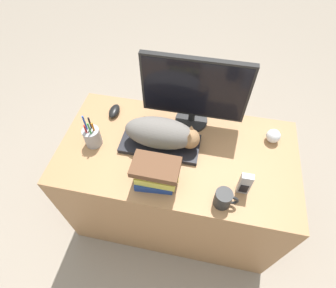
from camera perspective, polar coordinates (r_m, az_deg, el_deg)
name	(u,v)px	position (r m, az deg, el deg)	size (l,w,h in m)	color
ground_plane	(166,254)	(1.89, -0.52, -22.75)	(12.00, 12.00, 0.00)	gray
desk	(176,185)	(1.67, 1.72, -8.81)	(1.24, 0.65, 0.73)	#9E7047
keyboard	(160,144)	(1.37, -1.71, 0.06)	(0.41, 0.19, 0.02)	black
cat	(163,133)	(1.30, -1.07, 2.30)	(0.38, 0.16, 0.15)	#66605B
monitor	(194,91)	(1.34, 5.73, 11.36)	(0.54, 0.18, 0.41)	black
computer_mouse	(114,111)	(1.55, -11.61, 7.03)	(0.06, 0.11, 0.04)	black
coffee_mug	(224,199)	(1.20, 12.00, -11.56)	(0.11, 0.08, 0.09)	black
pen_cup	(92,136)	(1.40, -16.17, 1.59)	(0.09, 0.09, 0.19)	#939399
baseball	(273,136)	(1.48, 21.94, 1.63)	(0.07, 0.07, 0.07)	silver
phone	(245,184)	(1.23, 16.37, -8.33)	(0.05, 0.03, 0.13)	#99999E
book_stack	(156,173)	(1.20, -2.58, -6.24)	(0.21, 0.15, 0.15)	navy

